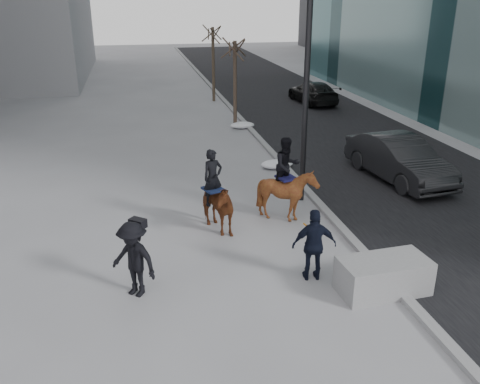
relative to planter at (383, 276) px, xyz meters
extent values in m
plane|color=gray|center=(-2.66, 1.73, -0.40)|extent=(120.00, 120.00, 0.00)
cube|color=black|center=(4.34, 11.73, -0.39)|extent=(8.00, 90.00, 0.01)
cube|color=gray|center=(0.34, 11.73, -0.34)|extent=(0.25, 90.00, 0.12)
cube|color=gray|center=(0.00, 0.00, 0.00)|extent=(2.06, 1.13, 0.80)
imported|color=black|center=(3.93, 6.75, 0.39)|extent=(2.24, 4.94, 1.57)
imported|color=black|center=(5.57, 20.48, 0.26)|extent=(2.15, 4.63, 1.31)
imported|color=#45280D|center=(-3.20, 3.90, 0.37)|extent=(1.43, 1.99, 1.53)
imported|color=black|center=(-3.20, 4.05, 1.14)|extent=(0.68, 0.57, 1.60)
cube|color=#0F1A3A|center=(-3.20, 4.05, 0.81)|extent=(0.65, 0.70, 0.06)
imported|color=#501A10|center=(-0.99, 4.19, 0.41)|extent=(1.64, 1.76, 1.62)
imported|color=black|center=(-0.99, 4.34, 1.24)|extent=(0.96, 0.83, 1.70)
cube|color=#12113E|center=(-0.99, 4.34, 0.88)|extent=(0.61, 0.66, 0.06)
imported|color=black|center=(-1.35, 0.86, 0.48)|extent=(1.08, 0.57, 1.75)
cylinder|color=#C66F0B|center=(-1.40, 1.41, 0.75)|extent=(0.04, 0.18, 0.07)
imported|color=black|center=(-5.43, 1.02, 0.48)|extent=(1.29, 1.23, 1.75)
cube|color=black|center=(-5.28, 1.27, 1.22)|extent=(0.42, 0.40, 0.20)
cylinder|color=black|center=(-0.06, 5.63, 4.10)|extent=(0.18, 0.18, 9.00)
ellipsoid|color=silver|center=(0.04, 8.88, -0.24)|extent=(1.25, 0.79, 0.32)
ellipsoid|color=silver|center=(0.04, 15.25, -0.24)|extent=(1.21, 0.77, 0.31)
camera|label=1|loc=(-5.16, -9.00, 5.88)|focal=38.00mm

